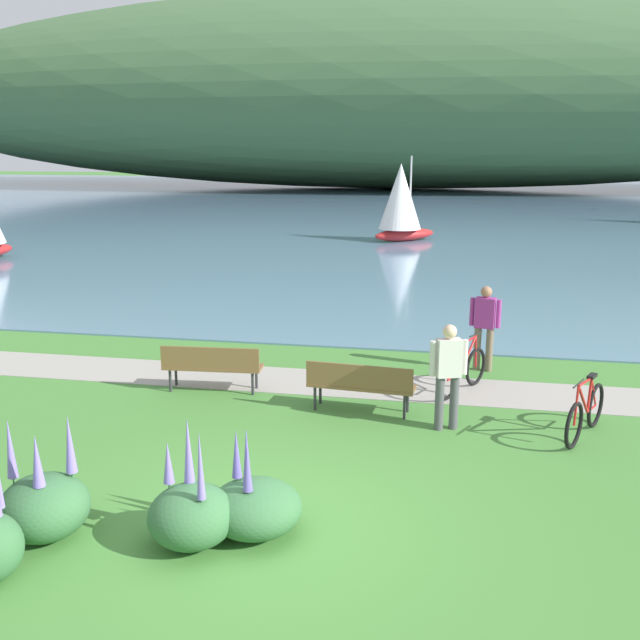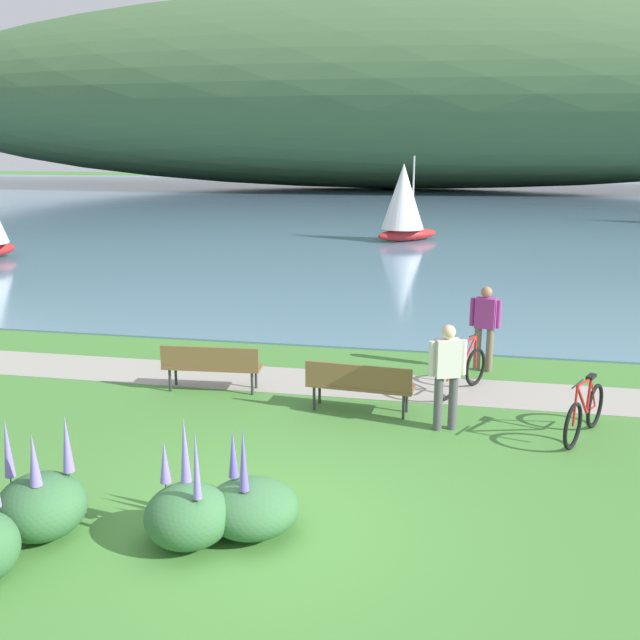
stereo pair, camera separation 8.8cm
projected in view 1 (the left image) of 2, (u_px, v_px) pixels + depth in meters
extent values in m
plane|color=#478438|center=(270.00, 524.00, 8.58)|extent=(200.00, 200.00, 0.00)
cube|color=#5B7F9E|center=(431.00, 203.00, 54.03)|extent=(180.00, 80.00, 0.04)
ellipsoid|color=#42663D|center=(391.00, 91.00, 70.12)|extent=(111.29, 28.00, 18.72)
cube|color=#A39E93|center=(340.00, 384.00, 13.58)|extent=(60.00, 1.50, 0.01)
cube|color=brown|center=(213.00, 367.00, 13.14)|extent=(1.83, 0.61, 0.05)
cube|color=brown|center=(210.00, 358.00, 12.88)|extent=(1.80, 0.17, 0.40)
cylinder|color=#2D2D33|center=(176.00, 374.00, 13.44)|extent=(0.05, 0.05, 0.45)
cylinder|color=#2D2D33|center=(256.00, 377.00, 13.27)|extent=(0.05, 0.05, 0.45)
cylinder|color=#2D2D33|center=(170.00, 380.00, 13.12)|extent=(0.05, 0.05, 0.45)
cylinder|color=#2D2D33|center=(253.00, 383.00, 12.94)|extent=(0.05, 0.05, 0.45)
cube|color=brown|center=(361.00, 386.00, 12.11)|extent=(1.83, 0.63, 0.05)
cube|color=brown|center=(359.00, 377.00, 11.86)|extent=(1.80, 0.19, 0.40)
cylinder|color=#2D2D33|center=(320.00, 391.00, 12.52)|extent=(0.05, 0.05, 0.45)
cylinder|color=#2D2D33|center=(408.00, 399.00, 12.12)|extent=(0.05, 0.05, 0.45)
cylinder|color=#2D2D33|center=(315.00, 397.00, 12.21)|extent=(0.05, 0.05, 0.45)
cylinder|color=#2D2D33|center=(405.00, 406.00, 11.81)|extent=(0.05, 0.05, 0.45)
torus|color=black|center=(476.00, 367.00, 13.44)|extent=(0.40, 0.66, 0.72)
torus|color=black|center=(448.00, 381.00, 12.65)|extent=(0.40, 0.66, 0.72)
cylinder|color=red|center=(468.00, 355.00, 13.11)|extent=(0.33, 0.55, 0.61)
cylinder|color=red|center=(467.00, 341.00, 13.02)|extent=(0.35, 0.60, 0.09)
cylinder|color=red|center=(459.00, 360.00, 12.87)|extent=(0.10, 0.13, 0.54)
cylinder|color=red|center=(454.00, 377.00, 12.81)|extent=(0.23, 0.39, 0.05)
cylinder|color=red|center=(453.00, 363.00, 12.71)|extent=(0.20, 0.34, 0.56)
cylinder|color=red|center=(476.00, 352.00, 13.35)|extent=(0.07, 0.09, 0.60)
cube|color=black|center=(459.00, 345.00, 12.77)|extent=(0.20, 0.26, 0.05)
cylinder|color=black|center=(476.00, 334.00, 13.25)|extent=(0.25, 0.43, 0.02)
torus|color=black|center=(574.00, 425.00, 10.64)|extent=(0.37, 0.67, 0.72)
torus|color=black|center=(595.00, 405.00, 11.46)|extent=(0.37, 0.67, 0.72)
cylinder|color=red|center=(583.00, 399.00, 10.83)|extent=(0.31, 0.56, 0.61)
cylinder|color=red|center=(585.00, 382.00, 10.80)|extent=(0.32, 0.61, 0.09)
cylinder|color=red|center=(590.00, 395.00, 11.09)|extent=(0.09, 0.13, 0.54)
cylinder|color=red|center=(591.00, 409.00, 11.29)|extent=(0.21, 0.40, 0.05)
cylinder|color=red|center=(594.00, 392.00, 11.26)|extent=(0.19, 0.34, 0.56)
cylinder|color=red|center=(576.00, 406.00, 10.59)|extent=(0.07, 0.09, 0.60)
cube|color=black|center=(592.00, 376.00, 11.05)|extent=(0.20, 0.26, 0.05)
cylinder|color=black|center=(579.00, 383.00, 10.53)|extent=(0.23, 0.44, 0.02)
cylinder|color=#72604C|center=(477.00, 348.00, 14.35)|extent=(0.14, 0.14, 0.88)
cylinder|color=#72604C|center=(489.00, 350.00, 14.26)|extent=(0.14, 0.14, 0.88)
cube|color=#9E338C|center=(485.00, 313.00, 14.13)|extent=(0.42, 0.30, 0.60)
sphere|color=#9E7051|center=(486.00, 292.00, 14.03)|extent=(0.22, 0.22, 0.22)
cylinder|color=#9E338C|center=(472.00, 312.00, 14.23)|extent=(0.09, 0.09, 0.56)
cylinder|color=#9E338C|center=(499.00, 314.00, 14.03)|extent=(0.09, 0.09, 0.56)
cylinder|color=#4C4C51|center=(439.00, 403.00, 11.33)|extent=(0.14, 0.14, 0.88)
cylinder|color=#4C4C51|center=(454.00, 402.00, 11.36)|extent=(0.14, 0.14, 0.88)
cube|color=silver|center=(449.00, 358.00, 11.17)|extent=(0.43, 0.33, 0.60)
sphere|color=beige|center=(450.00, 332.00, 11.07)|extent=(0.22, 0.22, 0.22)
cylinder|color=silver|center=(433.00, 358.00, 11.13)|extent=(0.09, 0.09, 0.56)
cylinder|color=silver|center=(465.00, 357.00, 11.20)|extent=(0.09, 0.09, 0.56)
ellipsoid|color=#386B3D|center=(255.00, 508.00, 8.34)|extent=(1.10, 1.10, 0.62)
cylinder|color=#386B3D|center=(248.00, 495.00, 8.11)|extent=(0.02, 0.02, 0.12)
cone|color=#6B5BB7|center=(247.00, 468.00, 8.03)|extent=(0.12, 0.12, 0.54)
cylinder|color=#386B3D|center=(237.00, 482.00, 8.44)|extent=(0.02, 0.02, 0.12)
cone|color=#6B5BB7|center=(236.00, 454.00, 8.36)|extent=(0.12, 0.12, 0.59)
cylinder|color=#386B3D|center=(248.00, 489.00, 8.27)|extent=(0.02, 0.02, 0.12)
cone|color=#6B5BB7|center=(247.00, 456.00, 8.17)|extent=(0.10, 0.10, 0.69)
cylinder|color=#386B3D|center=(1.00, 513.00, 7.53)|extent=(0.02, 0.02, 0.12)
ellipsoid|color=#386B3D|center=(44.00, 507.00, 8.22)|extent=(1.02, 1.02, 0.75)
cylinder|color=#386B3D|center=(73.00, 477.00, 8.35)|extent=(0.02, 0.02, 0.12)
cone|color=#8470D1|center=(70.00, 444.00, 8.25)|extent=(0.13, 0.13, 0.69)
cylinder|color=#386B3D|center=(40.00, 491.00, 8.00)|extent=(0.02, 0.02, 0.12)
cone|color=#8470D1|center=(37.00, 461.00, 7.91)|extent=(0.14, 0.14, 0.61)
cylinder|color=#386B3D|center=(14.00, 482.00, 8.21)|extent=(0.02, 0.02, 0.12)
cone|color=#8470D1|center=(10.00, 448.00, 8.11)|extent=(0.12, 0.12, 0.70)
ellipsoid|color=#386B3D|center=(192.00, 516.00, 8.08)|extent=(0.99, 0.99, 0.70)
cylinder|color=#386B3D|center=(169.00, 487.00, 8.17)|extent=(0.02, 0.02, 0.12)
cone|color=#8470D1|center=(168.00, 462.00, 8.10)|extent=(0.13, 0.13, 0.49)
cylinder|color=#386B3D|center=(202.00, 504.00, 7.80)|extent=(0.02, 0.02, 0.12)
cone|color=#8470D1|center=(200.00, 466.00, 7.69)|extent=(0.10, 0.10, 0.78)
cylinder|color=#386B3D|center=(190.00, 487.00, 8.19)|extent=(0.02, 0.02, 0.12)
cone|color=#8470D1|center=(188.00, 450.00, 8.08)|extent=(0.12, 0.12, 0.77)
ellipsoid|color=#B22323|center=(405.00, 235.00, 33.18)|extent=(3.06, 2.82, 0.57)
cylinder|color=#B2B2B2|center=(410.00, 192.00, 32.85)|extent=(0.08, 0.08, 3.26)
cone|color=white|center=(400.00, 196.00, 32.62)|extent=(2.73, 2.73, 2.93)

